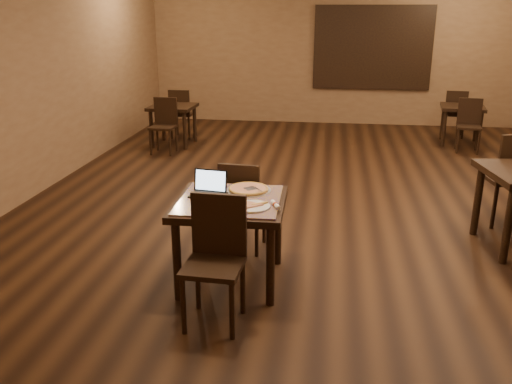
# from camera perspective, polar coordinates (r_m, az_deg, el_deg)

# --- Properties ---
(ground) EXTENTS (10.00, 10.00, 0.00)m
(ground) POSITION_cam_1_polar(r_m,az_deg,el_deg) (6.85, 9.66, -1.06)
(ground) COLOR black
(ground) RESTS_ON ground
(wall_back) EXTENTS (8.00, 0.02, 3.00)m
(wall_back) POSITION_cam_1_polar(r_m,az_deg,el_deg) (11.48, 9.58, 14.52)
(wall_back) COLOR olive
(wall_back) RESTS_ON ground
(wall_front) EXTENTS (8.00, 0.02, 3.00)m
(wall_front) POSITION_cam_1_polar(r_m,az_deg,el_deg) (1.67, 15.86, -10.07)
(wall_front) COLOR olive
(wall_front) RESTS_ON ground
(wall_left) EXTENTS (0.02, 10.00, 3.00)m
(wall_left) POSITION_cam_1_polar(r_m,az_deg,el_deg) (7.50, -22.47, 11.32)
(wall_left) COLOR olive
(wall_left) RESTS_ON ground
(mural) EXTENTS (2.34, 0.05, 1.64)m
(mural) POSITION_cam_1_polar(r_m,az_deg,el_deg) (11.46, 12.18, 14.62)
(mural) COLOR #254F87
(mural) RESTS_ON wall_back
(tiled_table) EXTENTS (0.94, 0.94, 0.76)m
(tiled_table) POSITION_cam_1_polar(r_m,az_deg,el_deg) (4.61, -2.72, -1.94)
(tiled_table) COLOR black
(tiled_table) RESTS_ON ground
(chair_main_near) EXTENTS (0.45, 0.45, 0.98)m
(chair_main_near) POSITION_cam_1_polar(r_m,az_deg,el_deg) (4.09, -4.23, -6.34)
(chair_main_near) COLOR black
(chair_main_near) RESTS_ON ground
(chair_main_far) EXTENTS (0.43, 0.43, 0.92)m
(chair_main_far) POSITION_cam_1_polar(r_m,az_deg,el_deg) (5.23, -1.53, -1.03)
(chair_main_far) COLOR black
(chair_main_far) RESTS_ON ground
(laptop) EXTENTS (0.32, 0.27, 0.20)m
(laptop) POSITION_cam_1_polar(r_m,az_deg,el_deg) (4.69, -4.94, 0.39)
(laptop) COLOR black
(laptop) RESTS_ON tiled_table
(plate) EXTENTS (0.28, 0.28, 0.02)m
(plate) POSITION_cam_1_polar(r_m,az_deg,el_deg) (4.37, -0.34, -1.54)
(plate) COLOR white
(plate) RESTS_ON tiled_table
(pizza_slice) EXTENTS (0.26, 0.26, 0.02)m
(pizza_slice) POSITION_cam_1_polar(r_m,az_deg,el_deg) (4.36, -0.35, -1.37)
(pizza_slice) COLOR beige
(pizza_slice) RESTS_ON plate
(pizza_pan) EXTENTS (0.40, 0.40, 0.01)m
(pizza_pan) POSITION_cam_1_polar(r_m,az_deg,el_deg) (4.78, -0.80, 0.19)
(pizza_pan) COLOR silver
(pizza_pan) RESTS_ON tiled_table
(pizza_whole) EXTENTS (0.35, 0.35, 0.02)m
(pizza_whole) POSITION_cam_1_polar(r_m,az_deg,el_deg) (4.77, -0.80, 0.35)
(pizza_whole) COLOR beige
(pizza_whole) RESTS_ON pizza_pan
(spatula) EXTENTS (0.22, 0.25, 0.01)m
(spatula) POSITION_cam_1_polar(r_m,az_deg,el_deg) (4.75, -0.60, 0.36)
(spatula) COLOR silver
(spatula) RESTS_ON pizza_whole
(napkin_roll) EXTENTS (0.10, 0.17, 0.04)m
(napkin_roll) POSITION_cam_1_polar(r_m,az_deg,el_deg) (4.38, 2.06, -1.35)
(napkin_roll) COLOR white
(napkin_roll) RESTS_ON tiled_table
(other_table_a) EXTENTS (0.81, 0.81, 0.68)m
(other_table_a) POSITION_cam_1_polar(r_m,az_deg,el_deg) (10.28, 20.88, 7.84)
(other_table_a) COLOR black
(other_table_a) RESTS_ON ground
(other_table_a_chair_near) EXTENTS (0.43, 0.43, 0.88)m
(other_table_a_chair_near) POSITION_cam_1_polar(r_m,az_deg,el_deg) (9.80, 21.51, 6.88)
(other_table_a_chair_near) COLOR black
(other_table_a_chair_near) RESTS_ON ground
(other_table_a_chair_far) EXTENTS (0.43, 0.43, 0.88)m
(other_table_a_chair_far) POSITION_cam_1_polar(r_m,az_deg,el_deg) (10.78, 20.23, 8.00)
(other_table_a_chair_far) COLOR black
(other_table_a_chair_far) RESTS_ON ground
(other_table_b) EXTENTS (0.77, 0.77, 0.70)m
(other_table_b) POSITION_cam_1_polar(r_m,az_deg,el_deg) (9.65, -8.74, 8.31)
(other_table_b) COLOR black
(other_table_b) RESTS_ON ground
(other_table_b_chair_near) EXTENTS (0.41, 0.41, 0.90)m
(other_table_b_chair_near) POSITION_cam_1_polar(r_m,az_deg,el_deg) (9.17, -9.63, 7.28)
(other_table_b_chair_near) COLOR black
(other_table_b_chair_near) RESTS_ON ground
(other_table_b_chair_far) EXTENTS (0.41, 0.41, 0.90)m
(other_table_b_chair_far) POSITION_cam_1_polar(r_m,az_deg,el_deg) (10.16, -7.90, 8.46)
(other_table_b_chair_far) COLOR black
(other_table_b_chair_far) RESTS_ON ground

